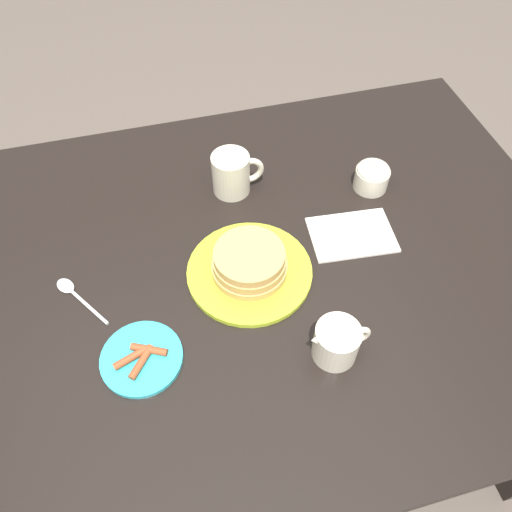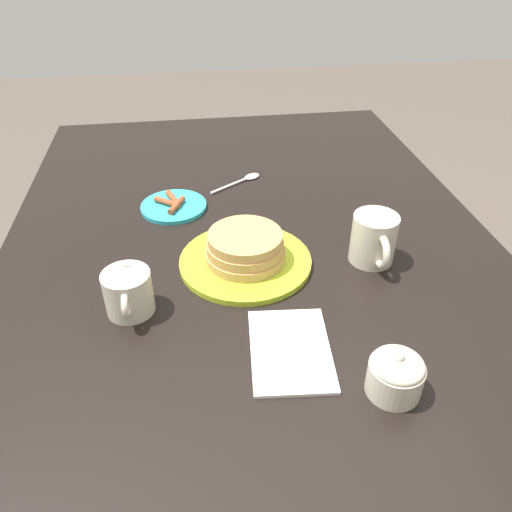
{
  "view_description": "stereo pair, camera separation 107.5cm",
  "coord_description": "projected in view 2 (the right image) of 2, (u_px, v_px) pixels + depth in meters",
  "views": [
    {
      "loc": [
        -0.09,
        -0.6,
        1.56
      ],
      "look_at": [
        0.07,
        -0.0,
        0.75
      ],
      "focal_mm": 35.0,
      "sensor_mm": 36.0,
      "label": 1
    },
    {
      "loc": [
        0.83,
        -0.11,
        1.3
      ],
      "look_at": [
        0.07,
        -0.0,
        0.75
      ],
      "focal_mm": 35.0,
      "sensor_mm": 36.0,
      "label": 2
    }
  ],
  "objects": [
    {
      "name": "ground_plane",
      "position": [
        254.0,
        454.0,
        1.44
      ],
      "size": [
        8.0,
        8.0,
        0.0
      ],
      "primitive_type": "plane",
      "color": "#51473F"
    },
    {
      "name": "dining_table",
      "position": [
        253.0,
        285.0,
        1.08
      ],
      "size": [
        1.53,
        1.03,
        0.72
      ],
      "color": "black",
      "rests_on": "ground_plane"
    },
    {
      "name": "pancake_plate",
      "position": [
        245.0,
        253.0,
        0.96
      ],
      "size": [
        0.26,
        0.26,
        0.07
      ],
      "color": "#AAC628",
      "rests_on": "dining_table"
    },
    {
      "name": "side_plate_bacon",
      "position": [
        174.0,
        206.0,
        1.15
      ],
      "size": [
        0.15,
        0.15,
        0.02
      ],
      "color": "#2DADBC",
      "rests_on": "dining_table"
    },
    {
      "name": "coffee_mug",
      "position": [
        374.0,
        239.0,
        0.96
      ],
      "size": [
        0.12,
        0.09,
        0.1
      ],
      "color": "beige",
      "rests_on": "dining_table"
    },
    {
      "name": "creamer_pitcher",
      "position": [
        128.0,
        291.0,
        0.85
      ],
      "size": [
        0.12,
        0.08,
        0.09
      ],
      "color": "beige",
      "rests_on": "dining_table"
    },
    {
      "name": "sugar_bowl",
      "position": [
        396.0,
        374.0,
        0.71
      ],
      "size": [
        0.08,
        0.08,
        0.08
      ],
      "color": "beige",
      "rests_on": "dining_table"
    },
    {
      "name": "napkin",
      "position": [
        290.0,
        350.0,
        0.79
      ],
      "size": [
        0.19,
        0.14,
        0.01
      ],
      "color": "silver",
      "rests_on": "dining_table"
    },
    {
      "name": "spoon",
      "position": [
        244.0,
        180.0,
        1.27
      ],
      "size": [
        0.1,
        0.14,
        0.01
      ],
      "color": "silver",
      "rests_on": "dining_table"
    }
  ]
}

